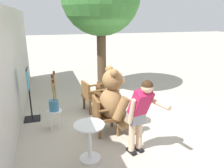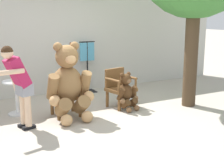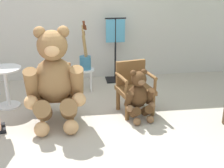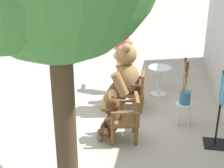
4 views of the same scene
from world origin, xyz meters
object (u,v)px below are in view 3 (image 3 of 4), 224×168
object	(u,v)px
wooden_chair_right	(134,86)
teddy_bear_large	(54,78)
teddy_bear_small	(139,95)
wooden_chair_left	(56,90)
clothing_display_stand	(115,48)
brush_bucket	(85,60)
white_stool	(86,74)
round_side_table	(6,83)

from	to	relation	value
wooden_chair_right	teddy_bear_large	world-z (taller)	teddy_bear_large
wooden_chair_right	teddy_bear_small	size ratio (longest dim) A/B	1.03
teddy_bear_large	wooden_chair_left	bearing A→B (deg)	90.40
wooden_chair_left	clothing_display_stand	xyz separation A→B (m)	(1.22, 1.61, 0.26)
teddy_bear_large	teddy_bear_small	world-z (taller)	teddy_bear_large
teddy_bear_large	brush_bucket	xyz separation A→B (m)	(0.54, 1.31, -0.10)
wooden_chair_left	teddy_bear_large	xyz separation A→B (m)	(0.00, -0.26, 0.29)
white_stool	teddy_bear_large	bearing A→B (deg)	-112.40
white_stool	wooden_chair_left	bearing A→B (deg)	-117.38
teddy_bear_small	white_stool	size ratio (longest dim) A/B	1.81
wooden_chair_left	teddy_bear_large	distance (m)	0.39
white_stool	brush_bucket	size ratio (longest dim) A/B	0.48
teddy_bear_large	white_stool	distance (m)	1.47
white_stool	round_side_table	bearing A→B (deg)	-158.56
wooden_chair_right	teddy_bear_small	xyz separation A→B (m)	(0.02, -0.28, -0.05)
brush_bucket	wooden_chair_left	bearing A→B (deg)	-117.47
wooden_chair_right	teddy_bear_small	distance (m)	0.29
clothing_display_stand	teddy_bear_large	bearing A→B (deg)	-123.02
round_side_table	teddy_bear_small	bearing A→B (deg)	-19.58
round_side_table	clothing_display_stand	distance (m)	2.38
wooden_chair_right	round_side_table	xyz separation A→B (m)	(-2.17, 0.49, -0.01)
wooden_chair_left	wooden_chair_right	distance (m)	1.30
teddy_bear_small	brush_bucket	size ratio (longest dim) A/B	0.87
brush_bucket	round_side_table	distance (m)	1.53
wooden_chair_right	clothing_display_stand	distance (m)	1.63
clothing_display_stand	round_side_table	bearing A→B (deg)	-151.93
wooden_chair_right	white_stool	distance (m)	1.30
teddy_bear_small	brush_bucket	bearing A→B (deg)	120.34
wooden_chair_right	round_side_table	distance (m)	2.22
wooden_chair_left	teddy_bear_small	world-z (taller)	wooden_chair_left
round_side_table	clothing_display_stand	world-z (taller)	clothing_display_stand
round_side_table	brush_bucket	bearing A→B (deg)	21.30
wooden_chair_right	white_stool	bearing A→B (deg)	125.80
teddy_bear_small	round_side_table	world-z (taller)	teddy_bear_small
teddy_bear_large	round_side_table	size ratio (longest dim) A/B	2.14
wooden_chair_left	round_side_table	distance (m)	1.00
teddy_bear_large	round_side_table	xyz separation A→B (m)	(-0.87, 0.76, -0.30)
wooden_chair_left	wooden_chair_right	world-z (taller)	same
teddy_bear_large	clothing_display_stand	distance (m)	2.23
round_side_table	clothing_display_stand	size ratio (longest dim) A/B	0.53
wooden_chair_right	brush_bucket	bearing A→B (deg)	125.92
wooden_chair_right	teddy_bear_small	world-z (taller)	wooden_chair_right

